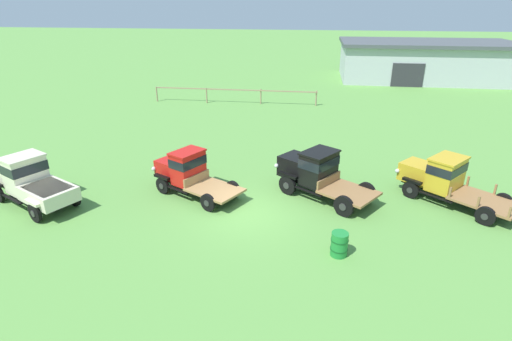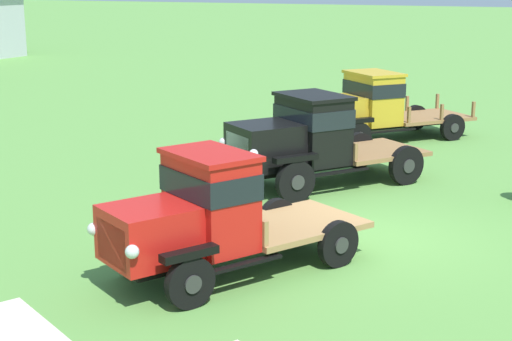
{
  "view_description": "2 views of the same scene",
  "coord_description": "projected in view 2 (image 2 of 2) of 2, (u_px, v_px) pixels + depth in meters",
  "views": [
    {
      "loc": [
        2.62,
        -14.63,
        8.21
      ],
      "look_at": [
        0.12,
        2.21,
        1.0
      ],
      "focal_mm": 28.0,
      "sensor_mm": 36.0,
      "label": 1
    },
    {
      "loc": [
        -13.14,
        -4.16,
        4.63
      ],
      "look_at": [
        0.12,
        2.21,
        1.0
      ],
      "focal_mm": 55.0,
      "sensor_mm": 36.0,
      "label": 2
    }
  ],
  "objects": [
    {
      "name": "ground_plane",
      "position": [
        362.0,
        237.0,
        14.36
      ],
      "size": [
        240.0,
        240.0,
        0.0
      ],
      "primitive_type": "plane",
      "color": "#5B9342"
    },
    {
      "name": "vintage_truck_second_in_line",
      "position": [
        207.0,
        215.0,
        12.16
      ],
      "size": [
        4.69,
        3.48,
        2.04
      ],
      "color": "black",
      "rests_on": "ground"
    },
    {
      "name": "vintage_truck_midrow_center",
      "position": [
        307.0,
        139.0,
        17.52
      ],
      "size": [
        4.83,
        4.09,
        2.11
      ],
      "color": "black",
      "rests_on": "ground"
    },
    {
      "name": "vintage_truck_far_side",
      "position": [
        370.0,
        106.0,
        22.58
      ],
      "size": [
        4.93,
        4.54,
        2.01
      ],
      "color": "black",
      "rests_on": "ground"
    }
  ]
}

